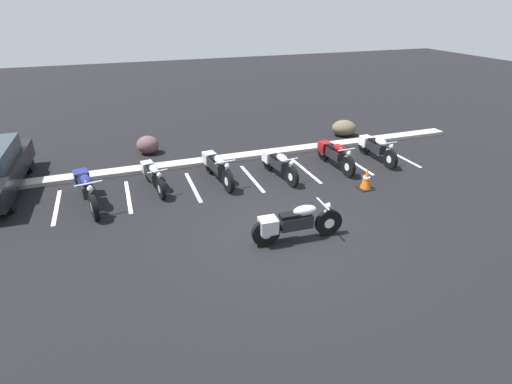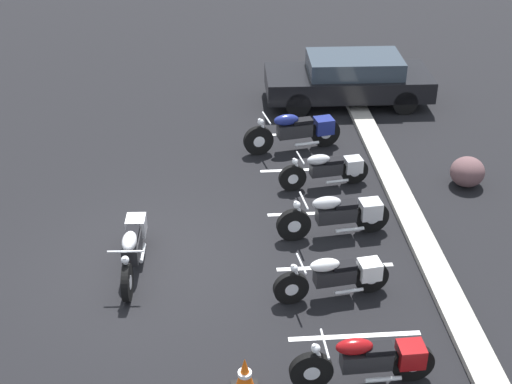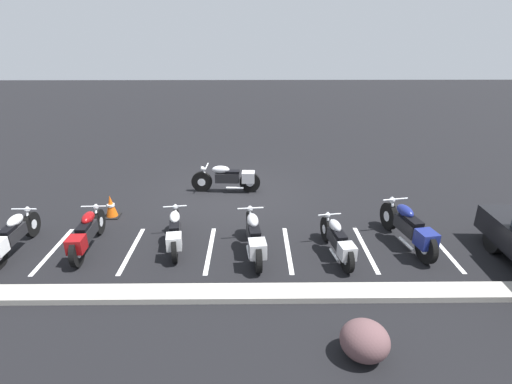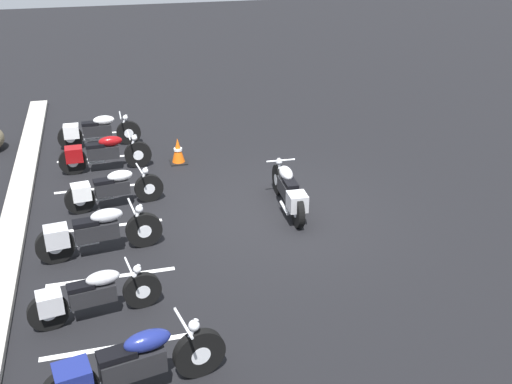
# 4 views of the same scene
# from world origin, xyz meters

# --- Properties ---
(ground) EXTENTS (60.00, 60.00, 0.00)m
(ground) POSITION_xyz_m (0.00, 0.00, 0.00)
(ground) COLOR black
(motorcycle_silver_featured) EXTENTS (2.15, 0.60, 0.85)m
(motorcycle_silver_featured) POSITION_xyz_m (0.06, -0.27, 0.45)
(motorcycle_silver_featured) COLOR black
(motorcycle_silver_featured) RESTS_ON ground
(parked_bike_0) EXTENTS (0.81, 2.30, 0.91)m
(parked_bike_0) POSITION_xyz_m (-4.29, 3.19, 0.49)
(parked_bike_0) COLOR black
(parked_bike_0) RESTS_ON ground
(parked_bike_1) EXTENTS (0.63, 1.95, 0.77)m
(parked_bike_1) POSITION_xyz_m (-2.54, 3.64, 0.41)
(parked_bike_1) COLOR black
(parked_bike_1) RESTS_ON ground
(parked_bike_2) EXTENTS (0.65, 2.18, 0.86)m
(parked_bike_2) POSITION_xyz_m (-0.69, 3.53, 0.46)
(parked_bike_2) COLOR black
(parked_bike_2) RESTS_ON ground
(parked_bike_3) EXTENTS (0.63, 1.99, 0.79)m
(parked_bike_3) POSITION_xyz_m (1.13, 3.19, 0.42)
(parked_bike_3) COLOR black
(parked_bike_3) RESTS_ON ground
(parked_bike_4) EXTENTS (0.59, 2.11, 0.83)m
(parked_bike_4) POSITION_xyz_m (3.13, 3.30, 0.44)
(parked_bike_4) COLOR black
(parked_bike_4) RESTS_ON ground
(parked_bike_5) EXTENTS (0.58, 2.07, 0.81)m
(parked_bike_5) POSITION_xyz_m (4.77, 3.39, 0.43)
(parked_bike_5) COLOR black
(parked_bike_5) RESTS_ON ground
(concrete_curb) EXTENTS (18.00, 0.50, 0.12)m
(concrete_curb) POSITION_xyz_m (0.00, 5.04, 0.06)
(concrete_curb) COLOR #A8A399
(concrete_curb) RESTS_ON ground
(landscape_rock_0) EXTENTS (1.02, 1.00, 0.63)m
(landscape_rock_0) POSITION_xyz_m (-2.37, 6.59, 0.31)
(landscape_rock_0) COLOR brown
(landscape_rock_0) RESTS_ON ground
(traffic_cone) EXTENTS (0.40, 0.40, 0.63)m
(traffic_cone) POSITION_xyz_m (3.17, 1.51, 0.29)
(traffic_cone) COLOR black
(traffic_cone) RESTS_ON ground
(stall_line_0) EXTENTS (0.10, 2.10, 0.00)m
(stall_line_0) POSITION_xyz_m (-5.10, 3.30, 0.00)
(stall_line_0) COLOR white
(stall_line_0) RESTS_ON ground
(stall_line_1) EXTENTS (0.10, 2.10, 0.00)m
(stall_line_1) POSITION_xyz_m (-3.29, 3.30, 0.00)
(stall_line_1) COLOR white
(stall_line_1) RESTS_ON ground
(stall_line_2) EXTENTS (0.10, 2.10, 0.00)m
(stall_line_2) POSITION_xyz_m (-1.48, 3.30, 0.00)
(stall_line_2) COLOR white
(stall_line_2) RESTS_ON ground
(stall_line_3) EXTENTS (0.10, 2.10, 0.00)m
(stall_line_3) POSITION_xyz_m (0.34, 3.30, 0.00)
(stall_line_3) COLOR white
(stall_line_3) RESTS_ON ground
(stall_line_4) EXTENTS (0.10, 2.10, 0.00)m
(stall_line_4) POSITION_xyz_m (2.15, 3.30, 0.00)
(stall_line_4) COLOR white
(stall_line_4) RESTS_ON ground
(stall_line_5) EXTENTS (0.10, 2.10, 0.00)m
(stall_line_5) POSITION_xyz_m (3.96, 3.30, 0.00)
(stall_line_5) COLOR white
(stall_line_5) RESTS_ON ground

